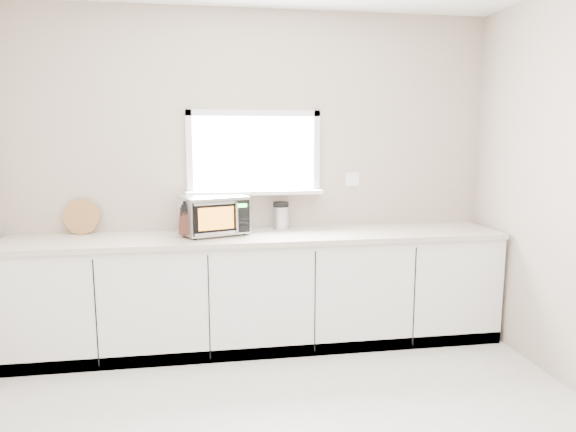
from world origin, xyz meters
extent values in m
cube|color=#B0A18C|center=(0.00, 2.00, 1.35)|extent=(4.00, 0.02, 2.70)
cube|color=white|center=(0.00, 1.99, 1.55)|extent=(1.00, 0.02, 0.60)
cube|color=white|center=(0.00, 1.92, 1.23)|extent=(1.12, 0.16, 0.03)
cube|color=white|center=(0.00, 1.97, 1.88)|extent=(1.10, 0.04, 0.05)
cube|color=white|center=(0.00, 1.97, 1.23)|extent=(1.10, 0.04, 0.05)
cube|color=white|center=(-0.53, 1.97, 1.55)|extent=(0.05, 0.04, 0.70)
cube|color=white|center=(0.53, 1.97, 1.55)|extent=(0.05, 0.04, 0.70)
cube|color=white|center=(0.85, 1.99, 1.32)|extent=(0.12, 0.01, 0.12)
cube|color=white|center=(0.00, 1.70, 0.44)|extent=(3.92, 0.60, 0.88)
cube|color=beige|center=(0.00, 1.69, 0.90)|extent=(3.92, 0.64, 0.04)
cylinder|color=black|center=(-0.49, 1.57, 0.93)|extent=(0.02, 0.02, 0.01)
cylinder|color=black|center=(-0.58, 1.84, 0.93)|extent=(0.02, 0.02, 0.01)
cylinder|color=black|center=(-0.11, 1.69, 0.93)|extent=(0.02, 0.02, 0.01)
cylinder|color=black|center=(-0.20, 1.96, 0.93)|extent=(0.02, 0.02, 0.01)
cube|color=#B8BBC0|center=(-0.35, 1.77, 1.08)|extent=(0.56, 0.49, 0.28)
cube|color=black|center=(-0.29, 1.59, 1.08)|extent=(0.44, 0.16, 0.25)
cube|color=#FFA026|center=(-0.33, 1.57, 1.08)|extent=(0.27, 0.09, 0.17)
cylinder|color=silver|center=(-0.17, 1.60, 1.08)|extent=(0.02, 0.02, 0.22)
cube|color=black|center=(-0.13, 1.64, 1.08)|extent=(0.11, 0.04, 0.24)
cube|color=#19FF33|center=(-0.13, 1.63, 1.16)|extent=(0.08, 0.03, 0.03)
cube|color=silver|center=(-0.35, 1.77, 1.22)|extent=(0.56, 0.49, 0.01)
cube|color=#452318|center=(-0.54, 1.68, 1.04)|extent=(0.14, 0.22, 0.24)
cube|color=black|center=(-0.58, 1.65, 1.13)|extent=(0.02, 0.04, 0.09)
cube|color=black|center=(-0.56, 1.64, 1.14)|extent=(0.02, 0.04, 0.09)
cube|color=black|center=(-0.53, 1.63, 1.12)|extent=(0.02, 0.04, 0.09)
cube|color=black|center=(-0.57, 1.64, 1.16)|extent=(0.02, 0.04, 0.09)
cube|color=black|center=(-0.54, 1.63, 1.16)|extent=(0.02, 0.04, 0.09)
cylinder|color=#965D3A|center=(-1.38, 1.94, 1.06)|extent=(0.28, 0.07, 0.28)
cylinder|color=#B8BBC0|center=(0.21, 1.90, 1.01)|extent=(0.15, 0.15, 0.19)
cylinder|color=black|center=(0.21, 1.90, 1.13)|extent=(0.14, 0.14, 0.04)
camera|label=1|loc=(-0.40, -2.28, 1.70)|focal=32.00mm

